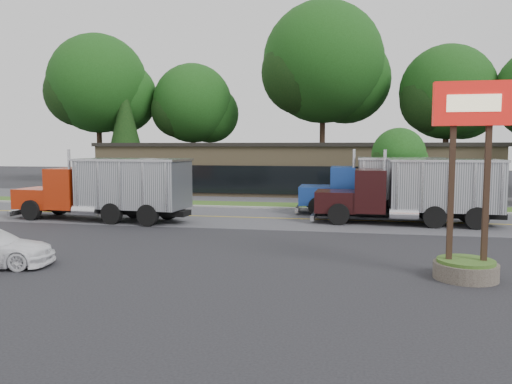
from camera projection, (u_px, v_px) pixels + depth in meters
ground at (169, 249)px, 19.65m from camera, size 140.00×140.00×0.00m
road at (225, 217)px, 28.45m from camera, size 60.00×8.00×0.02m
center_line at (225, 217)px, 28.45m from camera, size 60.00×0.12×0.01m
curb at (241, 208)px, 32.56m from camera, size 60.00×0.30×0.12m
grass_verge at (247, 205)px, 34.32m from camera, size 60.00×3.40×0.03m
far_parking at (260, 197)px, 39.21m from camera, size 60.00×7.00×0.02m
strip_mall at (294, 169)px, 44.52m from camera, size 32.00×12.00×4.00m
bilo_sign at (468, 213)px, 15.05m from camera, size 2.20×1.90×5.95m
tree_far_a at (100, 89)px, 53.85m from camera, size 11.22×10.56×16.00m
tree_far_b at (194, 107)px, 54.09m from camera, size 9.04×8.51×12.89m
tree_far_c at (325, 69)px, 51.16m from camera, size 13.13×12.36×18.73m
tree_far_d at (449, 97)px, 48.20m from camera, size 9.64×9.08×13.75m
evergreen_left at (125, 129)px, 51.46m from camera, size 4.60×4.60×10.45m
tree_verge at (399, 157)px, 32.17m from camera, size 3.66×3.44×5.22m
dump_truck_red at (111, 187)px, 26.88m from camera, size 10.16×3.50×3.36m
dump_truck_blue at (380, 184)px, 29.11m from camera, size 8.46×2.71×3.36m
dump_truck_maroon at (418, 190)px, 25.62m from camera, size 9.44×2.87×3.36m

